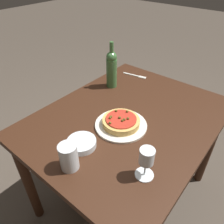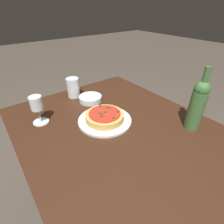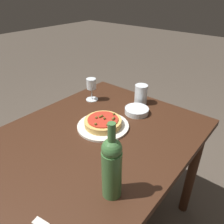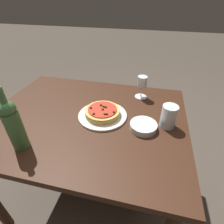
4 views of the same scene
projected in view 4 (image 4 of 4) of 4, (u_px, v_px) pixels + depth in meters
name	position (u px, v px, depth m)	size (l,w,h in m)	color
ground_plane	(94.00, 190.00, 1.46)	(14.00, 14.00, 0.00)	#4C4238
dining_table	(87.00, 130.00, 1.07)	(1.14, 0.89, 0.77)	#381E11
dinner_plate	(103.00, 115.00, 1.01)	(0.28, 0.28, 0.01)	silver
pizza	(102.00, 112.00, 0.99)	(0.20, 0.20, 0.05)	tan
wine_glass	(142.00, 83.00, 1.13)	(0.08, 0.08, 0.15)	silver
wine_bottle	(13.00, 124.00, 0.74)	(0.07, 0.07, 0.31)	#3D6B38
water_cup	(169.00, 116.00, 0.90)	(0.08, 0.08, 0.13)	silver
side_bowl	(143.00, 126.00, 0.91)	(0.14, 0.14, 0.03)	silver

